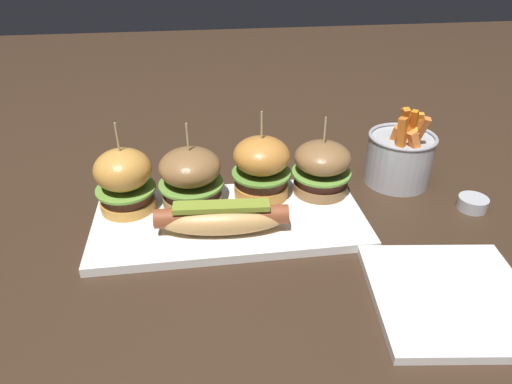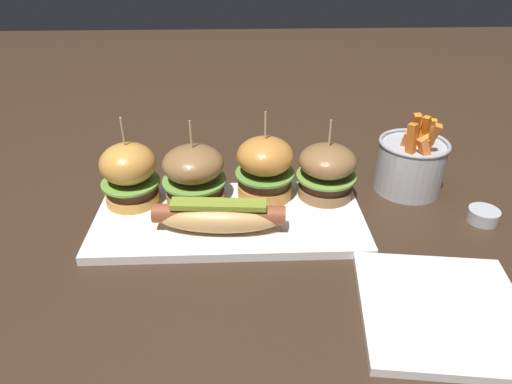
{
  "view_description": "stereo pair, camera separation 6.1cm",
  "coord_description": "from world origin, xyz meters",
  "px_view_note": "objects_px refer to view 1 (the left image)",
  "views": [
    {
      "loc": [
        -0.04,
        -0.59,
        0.41
      ],
      "look_at": [
        0.04,
        0.0,
        0.05
      ],
      "focal_mm": 32.01,
      "sensor_mm": 36.0,
      "label": 1
    },
    {
      "loc": [
        0.02,
        -0.6,
        0.41
      ],
      "look_at": [
        0.04,
        0.0,
        0.05
      ],
      "focal_mm": 32.01,
      "sensor_mm": 36.0,
      "label": 2
    }
  ],
  "objects_px": {
    "hot_dog": "(222,218)",
    "side_plate": "(451,296)",
    "slider_center_left": "(191,177)",
    "slider_center_right": "(261,167)",
    "fries_bucket": "(400,157)",
    "platter_main": "(230,220)",
    "slider_far_right": "(322,167)",
    "slider_far_left": "(124,180)",
    "sauce_ramekin": "(473,203)"
  },
  "relations": [
    {
      "from": "hot_dog",
      "to": "slider_center_right",
      "type": "bearing_deg",
      "value": 52.85
    },
    {
      "from": "fries_bucket",
      "to": "sauce_ramekin",
      "type": "distance_m",
      "value": 0.14
    },
    {
      "from": "slider_center_right",
      "to": "fries_bucket",
      "type": "relative_size",
      "value": 1.02
    },
    {
      "from": "slider_far_right",
      "to": "side_plate",
      "type": "relative_size",
      "value": 0.68
    },
    {
      "from": "hot_dog",
      "to": "slider_far_left",
      "type": "bearing_deg",
      "value": 148.98
    },
    {
      "from": "fries_bucket",
      "to": "side_plate",
      "type": "xyz_separation_m",
      "value": [
        -0.05,
        -0.3,
        -0.04
      ]
    },
    {
      "from": "slider_center_right",
      "to": "slider_far_right",
      "type": "xyz_separation_m",
      "value": [
        0.1,
        -0.0,
        -0.01
      ]
    },
    {
      "from": "slider_far_right",
      "to": "fries_bucket",
      "type": "distance_m",
      "value": 0.16
    },
    {
      "from": "slider_center_right",
      "to": "sauce_ramekin",
      "type": "distance_m",
      "value": 0.35
    },
    {
      "from": "slider_far_left",
      "to": "sauce_ramekin",
      "type": "bearing_deg",
      "value": -6.16
    },
    {
      "from": "slider_far_right",
      "to": "slider_center_right",
      "type": "bearing_deg",
      "value": 179.31
    },
    {
      "from": "slider_center_right",
      "to": "sauce_ramekin",
      "type": "relative_size",
      "value": 3.1
    },
    {
      "from": "side_plate",
      "to": "slider_far_right",
      "type": "bearing_deg",
      "value": 110.66
    },
    {
      "from": "platter_main",
      "to": "slider_far_right",
      "type": "bearing_deg",
      "value": 18.88
    },
    {
      "from": "slider_center_right",
      "to": "fries_bucket",
      "type": "distance_m",
      "value": 0.26
    },
    {
      "from": "slider_far_right",
      "to": "side_plate",
      "type": "bearing_deg",
      "value": -69.34
    },
    {
      "from": "platter_main",
      "to": "sauce_ramekin",
      "type": "xyz_separation_m",
      "value": [
        0.4,
        -0.01,
        0.0
      ]
    },
    {
      "from": "slider_center_left",
      "to": "slider_far_left",
      "type": "bearing_deg",
      "value": -179.72
    },
    {
      "from": "fries_bucket",
      "to": "sauce_ramekin",
      "type": "height_order",
      "value": "fries_bucket"
    },
    {
      "from": "slider_center_left",
      "to": "side_plate",
      "type": "distance_m",
      "value": 0.41
    },
    {
      "from": "slider_center_left",
      "to": "fries_bucket",
      "type": "height_order",
      "value": "slider_center_left"
    },
    {
      "from": "slider_center_left",
      "to": "slider_center_right",
      "type": "height_order",
      "value": "slider_center_right"
    },
    {
      "from": "slider_far_left",
      "to": "slider_center_right",
      "type": "xyz_separation_m",
      "value": [
        0.22,
        0.01,
        0.0
      ]
    },
    {
      "from": "platter_main",
      "to": "hot_dog",
      "type": "relative_size",
      "value": 2.14
    },
    {
      "from": "sauce_ramekin",
      "to": "slider_center_right",
      "type": "bearing_deg",
      "value": 168.48
    },
    {
      "from": "slider_far_left",
      "to": "slider_center_right",
      "type": "bearing_deg",
      "value": 2.5
    },
    {
      "from": "slider_far_left",
      "to": "sauce_ramekin",
      "type": "distance_m",
      "value": 0.56
    },
    {
      "from": "platter_main",
      "to": "sauce_ramekin",
      "type": "distance_m",
      "value": 0.4
    },
    {
      "from": "platter_main",
      "to": "slider_center_left",
      "type": "bearing_deg",
      "value": 139.99
    },
    {
      "from": "slider_center_right",
      "to": "sauce_ramekin",
      "type": "height_order",
      "value": "slider_center_right"
    },
    {
      "from": "hot_dog",
      "to": "slider_far_left",
      "type": "distance_m",
      "value": 0.17
    },
    {
      "from": "sauce_ramekin",
      "to": "side_plate",
      "type": "xyz_separation_m",
      "value": [
        -0.14,
        -0.19,
        -0.01
      ]
    },
    {
      "from": "hot_dog",
      "to": "slider_center_left",
      "type": "relative_size",
      "value": 1.41
    },
    {
      "from": "platter_main",
      "to": "slider_center_right",
      "type": "xyz_separation_m",
      "value": [
        0.06,
        0.06,
        0.06
      ]
    },
    {
      "from": "slider_far_right",
      "to": "sauce_ramekin",
      "type": "bearing_deg",
      "value": -15.88
    },
    {
      "from": "slider_far_right",
      "to": "fries_bucket",
      "type": "relative_size",
      "value": 0.92
    },
    {
      "from": "slider_center_right",
      "to": "platter_main",
      "type": "bearing_deg",
      "value": -136.35
    },
    {
      "from": "slider_center_right",
      "to": "slider_far_right",
      "type": "bearing_deg",
      "value": -0.69
    },
    {
      "from": "hot_dog",
      "to": "side_plate",
      "type": "bearing_deg",
      "value": -31.6
    },
    {
      "from": "slider_center_right",
      "to": "slider_far_right",
      "type": "height_order",
      "value": "slider_center_right"
    },
    {
      "from": "platter_main",
      "to": "slider_center_left",
      "type": "relative_size",
      "value": 3.01
    },
    {
      "from": "slider_center_right",
      "to": "sauce_ramekin",
      "type": "xyz_separation_m",
      "value": [
        0.34,
        -0.07,
        -0.06
      ]
    },
    {
      "from": "slider_far_right",
      "to": "side_plate",
      "type": "xyz_separation_m",
      "value": [
        0.1,
        -0.26,
        -0.05
      ]
    },
    {
      "from": "fries_bucket",
      "to": "side_plate",
      "type": "height_order",
      "value": "fries_bucket"
    },
    {
      "from": "platter_main",
      "to": "hot_dog",
      "type": "bearing_deg",
      "value": -109.37
    },
    {
      "from": "slider_center_left",
      "to": "side_plate",
      "type": "height_order",
      "value": "slider_center_left"
    },
    {
      "from": "hot_dog",
      "to": "sauce_ramekin",
      "type": "distance_m",
      "value": 0.42
    },
    {
      "from": "fries_bucket",
      "to": "sauce_ramekin",
      "type": "bearing_deg",
      "value": -50.37
    },
    {
      "from": "platter_main",
      "to": "slider_far_left",
      "type": "bearing_deg",
      "value": 163.61
    },
    {
      "from": "platter_main",
      "to": "side_plate",
      "type": "distance_m",
      "value": 0.33
    }
  ]
}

